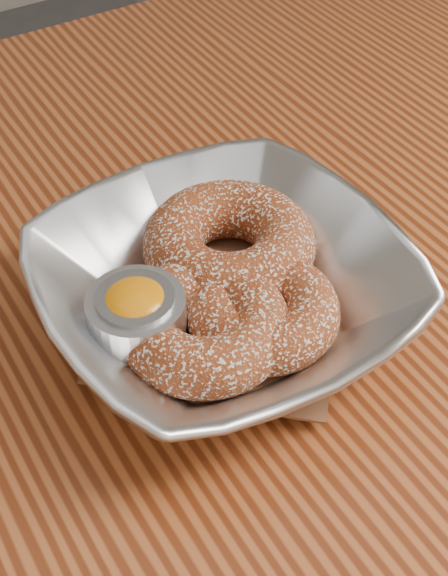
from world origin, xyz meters
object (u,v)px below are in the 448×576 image
ramekin (137,319)px  donut_front (262,311)px  donut_extra (204,325)px  table (245,370)px  serving_bowl (224,291)px  donut_back (229,244)px

ramekin → donut_front: bearing=-22.5°
donut_extra → table: bearing=36.5°
serving_bowl → donut_extra: bearing=-143.9°
ramekin → serving_bowl: bearing=-3.1°
donut_back → donut_front: donut_back is taller
donut_front → ramekin: 0.08m
donut_back → ramekin: ramekin is taller
donut_front → ramekin: bearing=157.5°
ramekin → donut_back: bearing=19.8°
serving_bowl → ramekin: size_ratio=3.81×
donut_back → donut_extra: 0.07m
donut_extra → ramekin: 0.04m
donut_extra → donut_front: bearing=-11.1°
ramekin → donut_extra: bearing=-33.3°
table → donut_back: bearing=148.4°
table → donut_extra: donut_extra is taller
donut_extra → donut_back: bearing=46.1°
table → donut_back: size_ratio=10.71×
donut_front → donut_extra: (-0.04, 0.01, 0.00)m
donut_back → ramekin: size_ratio=1.91×
donut_back → ramekin: (-0.08, -0.03, 0.00)m
table → serving_bowl: bearing=-143.2°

